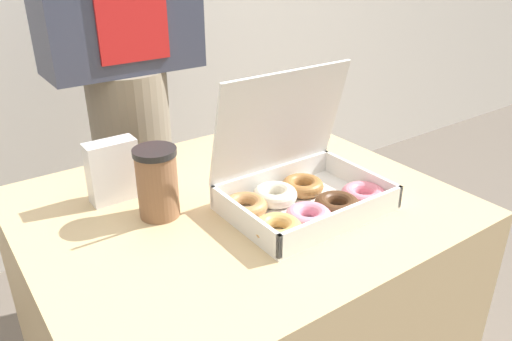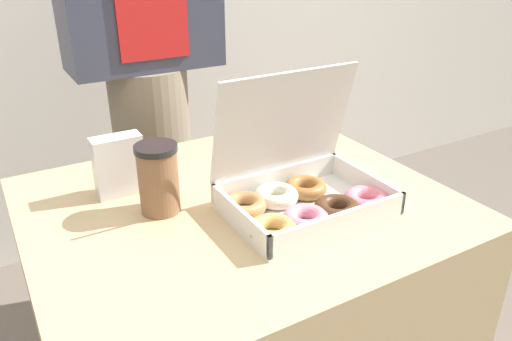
{
  "view_description": "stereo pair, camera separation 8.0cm",
  "coord_description": "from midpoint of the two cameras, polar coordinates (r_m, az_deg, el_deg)",
  "views": [
    {
      "loc": [
        -0.5,
        -0.77,
        1.26
      ],
      "look_at": [
        0.01,
        -0.05,
        0.84
      ],
      "focal_mm": 35.0,
      "sensor_mm": 36.0,
      "label": 1
    },
    {
      "loc": [
        -0.43,
        -0.81,
        1.26
      ],
      "look_at": [
        0.01,
        -0.05,
        0.84
      ],
      "focal_mm": 35.0,
      "sensor_mm": 36.0,
      "label": 2
    }
  ],
  "objects": [
    {
      "name": "person_customer",
      "position": [
        1.59,
        -11.05,
        11.45
      ],
      "size": [
        0.45,
        0.25,
        1.66
      ],
      "color": "gray",
      "rests_on": "ground_plane"
    },
    {
      "name": "napkin_holder",
      "position": [
        1.07,
        -13.37,
        0.52
      ],
      "size": [
        0.1,
        0.04,
        0.13
      ],
      "color": "silver",
      "rests_on": "table"
    },
    {
      "name": "donut_box",
      "position": [
        1.0,
        7.46,
        -2.63
      ],
      "size": [
        0.33,
        0.23,
        0.27
      ],
      "color": "white",
      "rests_on": "table"
    },
    {
      "name": "table",
      "position": [
        1.27,
        0.29,
        -18.51
      ],
      "size": [
        0.85,
        0.72,
        0.75
      ],
      "color": "tan",
      "rests_on": "ground_plane"
    },
    {
      "name": "coffee_cup",
      "position": [
        0.99,
        -8.82,
        -0.95
      ],
      "size": [
        0.08,
        0.08,
        0.14
      ],
      "color": "#8C6042",
      "rests_on": "table"
    }
  ]
}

